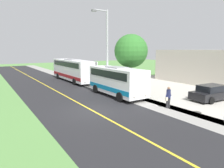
% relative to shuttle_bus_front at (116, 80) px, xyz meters
% --- Properties ---
extents(ground_plane, '(120.00, 120.00, 0.00)m').
position_rel_shuttle_bus_front_xyz_m(ground_plane, '(4.48, 3.22, -1.64)').
color(ground_plane, '#548442').
extents(road_surface, '(8.00, 100.00, 0.01)m').
position_rel_shuttle_bus_front_xyz_m(road_surface, '(4.48, 3.22, -1.63)').
color(road_surface, black).
rests_on(road_surface, ground).
extents(sidewalk, '(2.40, 100.00, 0.01)m').
position_rel_shuttle_bus_front_xyz_m(sidewalk, '(-0.72, 3.22, -1.63)').
color(sidewalk, gray).
rests_on(sidewalk, ground).
extents(parking_lot_surface, '(14.00, 36.00, 0.01)m').
position_rel_shuttle_bus_front_xyz_m(parking_lot_surface, '(-7.92, 6.22, -1.63)').
color(parking_lot_surface, '#B2ADA3').
rests_on(parking_lot_surface, ground).
extents(road_centre_line, '(0.16, 100.00, 0.00)m').
position_rel_shuttle_bus_front_xyz_m(road_centre_line, '(4.48, 3.22, -1.63)').
color(road_centre_line, gold).
rests_on(road_centre_line, ground).
extents(shuttle_bus_front, '(2.60, 7.45, 2.98)m').
position_rel_shuttle_bus_front_xyz_m(shuttle_bus_front, '(0.00, 0.00, 0.00)').
color(shuttle_bus_front, white).
rests_on(shuttle_bus_front, ground).
extents(transit_bus_rear, '(2.63, 11.12, 3.27)m').
position_rel_shuttle_bus_front_xyz_m(transit_bus_rear, '(-0.01, -11.60, 0.15)').
color(transit_bus_rear, white).
rests_on(transit_bus_rear, ground).
extents(pedestrian_with_bags, '(0.72, 0.34, 1.75)m').
position_rel_shuttle_bus_front_xyz_m(pedestrian_with_bags, '(-1.00, 5.95, -0.69)').
color(pedestrian_with_bags, '#262628').
rests_on(pedestrian_with_bags, ground).
extents(street_light_pole, '(1.97, 0.24, 8.91)m').
position_rel_shuttle_bus_front_xyz_m(street_light_pole, '(-0.41, -2.60, 3.23)').
color(street_light_pole, '#9E9EA3').
rests_on(street_light_pole, ground).
extents(parked_car_near, '(4.53, 2.27, 1.45)m').
position_rel_shuttle_bus_front_xyz_m(parked_car_near, '(-6.41, 6.41, -0.95)').
color(parked_car_near, black).
rests_on(parked_car_near, ground).
extents(tree_curbside, '(3.77, 3.77, 6.40)m').
position_rel_shuttle_bus_front_xyz_m(tree_curbside, '(-2.92, -1.40, 2.86)').
color(tree_curbside, brown).
rests_on(tree_curbside, ground).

